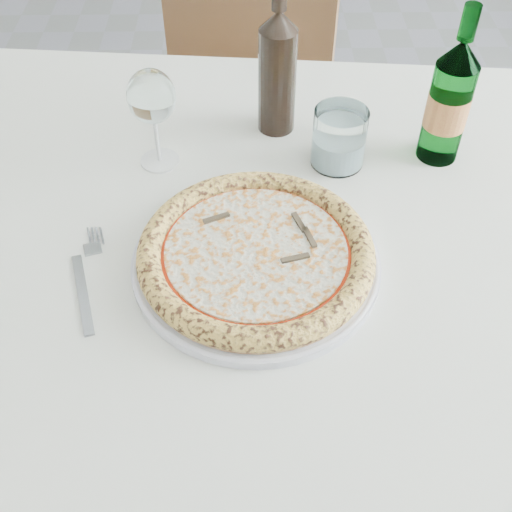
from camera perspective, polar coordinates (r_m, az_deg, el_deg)
The scene contains 10 objects.
floor at distance 1.64m, azimuth 6.32°, elevation -15.18°, with size 5.00×6.00×0.02m, color slate.
dining_table at distance 1.04m, azimuth -0.09°, elevation 0.27°, with size 1.67×1.08×0.76m.
chair_far at distance 1.70m, azimuth -1.64°, elevation 15.01°, with size 0.55×0.55×0.93m.
plate at distance 0.90m, azimuth 0.00°, elevation -0.49°, with size 0.35×0.35×0.02m.
pizza at distance 0.89m, azimuth -0.00°, elevation 0.28°, with size 0.33×0.33×0.03m.
fork at distance 0.92m, azimuth -14.88°, elevation -2.01°, with size 0.05×0.21×0.00m.
wine_glass at distance 1.02m, azimuth -9.27°, elevation 13.61°, with size 0.08×0.08×0.17m.
tumbler at distance 1.06m, azimuth 7.37°, elevation 10.09°, with size 0.09×0.09×0.10m.
beer_bottle at distance 1.08m, azimuth 16.80°, elevation 13.02°, with size 0.07×0.07×0.26m.
wine_bottle at distance 1.10m, azimuth 1.91°, elevation 16.15°, with size 0.06×0.06×0.26m.
Camera 1 is at (-0.19, -0.76, 1.43)m, focal length 45.00 mm.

